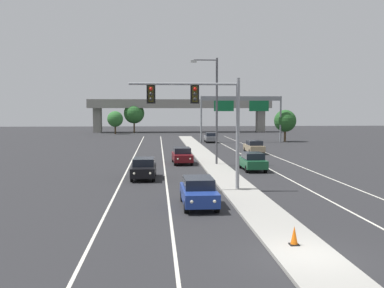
% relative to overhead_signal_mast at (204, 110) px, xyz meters
% --- Properties ---
extents(ground_plane, '(260.00, 260.00, 0.00)m').
position_rel_overhead_signal_mast_xyz_m(ground_plane, '(2.34, -13.69, -5.30)').
color(ground_plane, '#28282B').
extents(median_island, '(2.40, 110.00, 0.15)m').
position_rel_overhead_signal_mast_xyz_m(median_island, '(2.34, 4.31, -5.23)').
color(median_island, '#9E9B93').
rests_on(median_island, ground).
extents(lane_stripe_oncoming_center, '(0.14, 100.00, 0.01)m').
position_rel_overhead_signal_mast_xyz_m(lane_stripe_oncoming_center, '(-2.36, 11.31, -5.30)').
color(lane_stripe_oncoming_center, silver).
rests_on(lane_stripe_oncoming_center, ground).
extents(lane_stripe_receding_center, '(0.14, 100.00, 0.01)m').
position_rel_overhead_signal_mast_xyz_m(lane_stripe_receding_center, '(7.04, 11.31, -5.30)').
color(lane_stripe_receding_center, silver).
rests_on(lane_stripe_receding_center, ground).
extents(edge_stripe_left, '(0.14, 100.00, 0.01)m').
position_rel_overhead_signal_mast_xyz_m(edge_stripe_left, '(-5.66, 11.31, -5.30)').
color(edge_stripe_left, silver).
rests_on(edge_stripe_left, ground).
extents(edge_stripe_right, '(0.14, 100.00, 0.01)m').
position_rel_overhead_signal_mast_xyz_m(edge_stripe_right, '(10.34, 11.31, -5.30)').
color(edge_stripe_right, silver).
rests_on(edge_stripe_right, ground).
extents(overhead_signal_mast, '(7.12, 0.44, 7.20)m').
position_rel_overhead_signal_mast_xyz_m(overhead_signal_mast, '(0.00, 0.00, 0.00)').
color(overhead_signal_mast, gray).
rests_on(overhead_signal_mast, median_island).
extents(street_lamp_median, '(2.58, 0.28, 10.00)m').
position_rel_overhead_signal_mast_xyz_m(street_lamp_median, '(2.40, 13.66, 0.49)').
color(street_lamp_median, '#4C4C51').
rests_on(street_lamp_median, median_island).
extents(car_oncoming_blue, '(1.86, 4.49, 1.58)m').
position_rel_overhead_signal_mast_xyz_m(car_oncoming_blue, '(-0.74, -4.60, -4.48)').
color(car_oncoming_blue, navy).
rests_on(car_oncoming_blue, ground).
extents(car_oncoming_black, '(1.90, 4.50, 1.58)m').
position_rel_overhead_signal_mast_xyz_m(car_oncoming_black, '(-4.05, 5.76, -4.48)').
color(car_oncoming_black, black).
rests_on(car_oncoming_black, ground).
extents(car_oncoming_darkred, '(1.92, 4.51, 1.58)m').
position_rel_overhead_signal_mast_xyz_m(car_oncoming_darkred, '(-0.58, 15.32, -4.48)').
color(car_oncoming_darkred, '#5B0F14').
rests_on(car_oncoming_darkred, ground).
extents(car_receding_green, '(1.86, 4.49, 1.58)m').
position_rel_overhead_signal_mast_xyz_m(car_receding_green, '(5.29, 9.86, -4.48)').
color(car_receding_green, '#195633').
rests_on(car_receding_green, ground).
extents(car_receding_tan, '(1.84, 4.48, 1.58)m').
position_rel_overhead_signal_mast_xyz_m(car_receding_tan, '(8.71, 25.18, -4.48)').
color(car_receding_tan, tan).
rests_on(car_receding_tan, ground).
extents(car_receding_grey, '(1.89, 4.50, 1.58)m').
position_rel_overhead_signal_mast_xyz_m(car_receding_grey, '(5.62, 44.17, -4.48)').
color(car_receding_grey, slate).
rests_on(car_receding_grey, ground).
extents(traffic_cone_median_nose, '(0.36, 0.36, 0.74)m').
position_rel_overhead_signal_mast_xyz_m(traffic_cone_median_nose, '(2.21, -12.52, -4.79)').
color(traffic_cone_median_nose, black).
rests_on(traffic_cone_median_nose, median_island).
extents(highway_sign_gantry, '(13.28, 0.42, 7.50)m').
position_rel_overhead_signal_mast_xyz_m(highway_sign_gantry, '(10.54, 43.75, 0.86)').
color(highway_sign_gantry, gray).
rests_on(highway_sign_gantry, ground).
extents(overpass_bridge, '(42.40, 6.40, 7.65)m').
position_rel_overhead_signal_mast_xyz_m(overpass_bridge, '(2.34, 78.06, 0.48)').
color(overpass_bridge, gray).
rests_on(overpass_bridge, ground).
extents(tree_far_right_a, '(3.65, 3.65, 5.28)m').
position_rel_overhead_signal_mast_xyz_m(tree_far_right_a, '(18.12, 44.92, -1.86)').
color(tree_far_right_a, '#4C3823').
rests_on(tree_far_right_a, ground).
extents(tree_far_left_a, '(3.45, 3.45, 4.99)m').
position_rel_overhead_signal_mast_xyz_m(tree_far_left_a, '(-12.16, 71.19, -2.05)').
color(tree_far_left_a, '#4C3823').
rests_on(tree_far_left_a, ground).
extents(tree_far_left_b, '(4.71, 4.71, 6.81)m').
position_rel_overhead_signal_mast_xyz_m(tree_far_left_b, '(-8.33, 76.62, -0.85)').
color(tree_far_left_b, '#4C3823').
rests_on(tree_far_left_b, ground).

